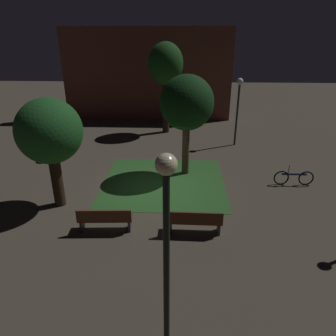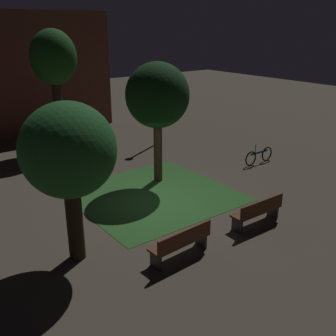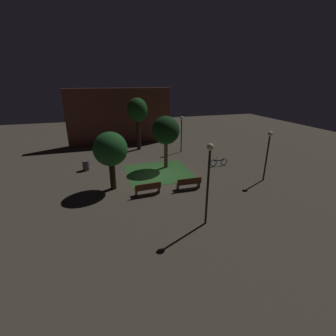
{
  "view_description": "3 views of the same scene",
  "coord_description": "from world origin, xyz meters",
  "px_view_note": "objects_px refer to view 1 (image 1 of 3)",
  "views": [
    {
      "loc": [
        0.98,
        -11.93,
        6.23
      ],
      "look_at": [
        0.45,
        0.57,
        0.7
      ],
      "focal_mm": 33.46,
      "sensor_mm": 36.0,
      "label": 1
    },
    {
      "loc": [
        -7.17,
        -10.1,
        5.8
      ],
      "look_at": [
        0.68,
        0.25,
        1.03
      ],
      "focal_mm": 42.08,
      "sensor_mm": 36.0,
      "label": 2
    },
    {
      "loc": [
        -4.43,
        -17.47,
        7.39
      ],
      "look_at": [
        0.75,
        -0.57,
        0.76
      ],
      "focal_mm": 25.22,
      "sensor_mm": 36.0,
      "label": 3
    }
  ],
  "objects_px": {
    "tree_left_canopy": "(187,104)",
    "tree_back_right": "(166,66)",
    "lamp_post_plaza_west": "(238,100)",
    "tree_back_left": "(49,133)",
    "bicycle": "(294,178)",
    "trash_bin": "(53,152)",
    "bench_by_lamp": "(195,221)",
    "bench_near_trees": "(105,219)",
    "lamp_post_plaza_east": "(166,232)"
  },
  "relations": [
    {
      "from": "tree_left_canopy",
      "to": "lamp_post_plaza_east",
      "type": "distance_m",
      "value": 9.13
    },
    {
      "from": "bench_by_lamp",
      "to": "trash_bin",
      "type": "xyz_separation_m",
      "value": [
        -7.1,
        6.15,
        -0.06
      ]
    },
    {
      "from": "tree_left_canopy",
      "to": "bench_by_lamp",
      "type": "bearing_deg",
      "value": -86.7
    },
    {
      "from": "tree_back_right",
      "to": "tree_left_canopy",
      "type": "xyz_separation_m",
      "value": [
        1.23,
        -6.53,
        -0.9
      ]
    },
    {
      "from": "lamp_post_plaza_west",
      "to": "tree_back_right",
      "type": "bearing_deg",
      "value": 150.19
    },
    {
      "from": "bench_by_lamp",
      "to": "tree_back_left",
      "type": "xyz_separation_m",
      "value": [
        -5.15,
        1.68,
        2.43
      ]
    },
    {
      "from": "tree_back_right",
      "to": "bicycle",
      "type": "height_order",
      "value": "tree_back_right"
    },
    {
      "from": "bench_near_trees",
      "to": "bench_by_lamp",
      "type": "xyz_separation_m",
      "value": [
        2.99,
        -0.0,
        0.0
      ]
    },
    {
      "from": "tree_back_right",
      "to": "bicycle",
      "type": "distance_m",
      "value": 10.37
    },
    {
      "from": "trash_bin",
      "to": "bench_by_lamp",
      "type": "bearing_deg",
      "value": -40.87
    },
    {
      "from": "tree_back_right",
      "to": "lamp_post_plaza_west",
      "type": "bearing_deg",
      "value": -29.81
    },
    {
      "from": "trash_bin",
      "to": "tree_back_left",
      "type": "bearing_deg",
      "value": -66.43
    },
    {
      "from": "bench_near_trees",
      "to": "trash_bin",
      "type": "height_order",
      "value": "bench_near_trees"
    },
    {
      "from": "tree_back_right",
      "to": "tree_left_canopy",
      "type": "distance_m",
      "value": 6.71
    },
    {
      "from": "tree_back_right",
      "to": "lamp_post_plaza_east",
      "type": "height_order",
      "value": "tree_back_right"
    },
    {
      "from": "tree_left_canopy",
      "to": "bicycle",
      "type": "relative_size",
      "value": 2.64
    },
    {
      "from": "tree_back_right",
      "to": "trash_bin",
      "type": "xyz_separation_m",
      "value": [
        -5.59,
        -5.19,
        -3.78
      ]
    },
    {
      "from": "tree_back_left",
      "to": "lamp_post_plaza_east",
      "type": "height_order",
      "value": "lamp_post_plaza_east"
    },
    {
      "from": "tree_back_left",
      "to": "trash_bin",
      "type": "xyz_separation_m",
      "value": [
        -1.95,
        4.47,
        -2.48
      ]
    },
    {
      "from": "tree_back_left",
      "to": "tree_back_right",
      "type": "relative_size",
      "value": 0.74
    },
    {
      "from": "bench_near_trees",
      "to": "tree_left_canopy",
      "type": "xyz_separation_m",
      "value": [
        2.71,
        4.8,
        2.83
      ]
    },
    {
      "from": "tree_back_right",
      "to": "lamp_post_plaza_west",
      "type": "distance_m",
      "value": 5.06
    },
    {
      "from": "tree_left_canopy",
      "to": "tree_back_right",
      "type": "bearing_deg",
      "value": 100.69
    },
    {
      "from": "tree_back_left",
      "to": "tree_left_canopy",
      "type": "bearing_deg",
      "value": 32.67
    },
    {
      "from": "bench_by_lamp",
      "to": "tree_left_canopy",
      "type": "height_order",
      "value": "tree_left_canopy"
    },
    {
      "from": "bench_near_trees",
      "to": "bench_by_lamp",
      "type": "distance_m",
      "value": 2.99
    },
    {
      "from": "bench_by_lamp",
      "to": "bicycle",
      "type": "xyz_separation_m",
      "value": [
        4.43,
        3.76,
        -0.14
      ]
    },
    {
      "from": "lamp_post_plaza_west",
      "to": "bench_by_lamp",
      "type": "bearing_deg",
      "value": -106.64
    },
    {
      "from": "bench_near_trees",
      "to": "bicycle",
      "type": "xyz_separation_m",
      "value": [
        7.42,
        3.76,
        -0.14
      ]
    },
    {
      "from": "tree_back_right",
      "to": "bench_by_lamp",
      "type": "bearing_deg",
      "value": -82.42
    },
    {
      "from": "tree_back_left",
      "to": "tree_back_right",
      "type": "distance_m",
      "value": 10.4
    },
    {
      "from": "tree_back_right",
      "to": "lamp_post_plaza_east",
      "type": "bearing_deg",
      "value": -87.15
    },
    {
      "from": "bicycle",
      "to": "lamp_post_plaza_west",
      "type": "bearing_deg",
      "value": 108.76
    },
    {
      "from": "tree_left_canopy",
      "to": "lamp_post_plaza_east",
      "type": "relative_size",
      "value": 1.01
    },
    {
      "from": "tree_back_left",
      "to": "lamp_post_plaza_east",
      "type": "distance_m",
      "value": 7.45
    },
    {
      "from": "tree_left_canopy",
      "to": "bicycle",
      "type": "distance_m",
      "value": 5.66
    },
    {
      "from": "bench_near_trees",
      "to": "tree_left_canopy",
      "type": "height_order",
      "value": "tree_left_canopy"
    },
    {
      "from": "bicycle",
      "to": "trash_bin",
      "type": "bearing_deg",
      "value": 168.3
    },
    {
      "from": "bench_by_lamp",
      "to": "lamp_post_plaza_east",
      "type": "height_order",
      "value": "lamp_post_plaza_east"
    },
    {
      "from": "lamp_post_plaza_west",
      "to": "bicycle",
      "type": "height_order",
      "value": "lamp_post_plaza_west"
    },
    {
      "from": "lamp_post_plaza_west",
      "to": "tree_back_left",
      "type": "bearing_deg",
      "value": -137.13
    },
    {
      "from": "tree_back_left",
      "to": "lamp_post_plaza_east",
      "type": "xyz_separation_m",
      "value": [
        4.42,
        -5.99,
        0.16
      ]
    },
    {
      "from": "bench_by_lamp",
      "to": "tree_left_canopy",
      "type": "distance_m",
      "value": 5.58
    },
    {
      "from": "tree_back_right",
      "to": "trash_bin",
      "type": "bearing_deg",
      "value": -137.14
    },
    {
      "from": "bench_by_lamp",
      "to": "lamp_post_plaza_east",
      "type": "relative_size",
      "value": 0.4
    },
    {
      "from": "bench_near_trees",
      "to": "tree_back_right",
      "type": "relative_size",
      "value": 0.32
    },
    {
      "from": "tree_left_canopy",
      "to": "lamp_post_plaza_west",
      "type": "distance_m",
      "value": 5.12
    },
    {
      "from": "bench_near_trees",
      "to": "lamp_post_plaza_west",
      "type": "height_order",
      "value": "lamp_post_plaza_west"
    },
    {
      "from": "lamp_post_plaza_east",
      "to": "lamp_post_plaza_west",
      "type": "bearing_deg",
      "value": 75.61
    },
    {
      "from": "tree_back_left",
      "to": "lamp_post_plaza_west",
      "type": "xyz_separation_m",
      "value": [
        7.82,
        7.26,
        -0.24
      ]
    }
  ]
}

